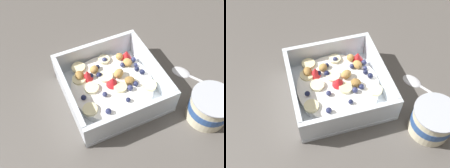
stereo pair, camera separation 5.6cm
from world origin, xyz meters
The scene contains 4 objects.
ground_plane centered at (0.00, 0.00, 0.00)m, with size 2.40×2.40×0.00m, color #56514C.
fruit_bowl centered at (0.01, 0.00, 0.02)m, with size 0.21×0.21×0.07m.
spoon centered at (-0.18, 0.04, 0.00)m, with size 0.11×0.16×0.01m.
yogurt_cup centered at (-0.15, 0.14, 0.04)m, with size 0.09×0.09×0.07m.
Camera 2 is at (0.11, 0.34, 0.50)m, focal length 41.27 mm.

